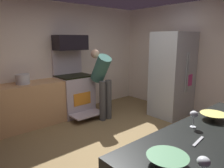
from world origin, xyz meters
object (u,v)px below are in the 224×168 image
Objects in this scene: mixing_bowl_large at (213,117)px; wine_glass_near at (194,115)px; person_cook at (102,79)px; wine_glass_mid at (204,163)px; oven_range at (75,94)px; mixing_bowl_small at (167,160)px; stock_pot at (23,79)px; refrigerator at (172,75)px; microwave at (70,43)px.

mixing_bowl_large is 0.37m from wine_glass_near.
person_cook reaches higher than wine_glass_near.
wine_glass_mid is at bearing -117.54° from person_cook.
mixing_bowl_small is (-1.30, -3.46, 0.43)m from oven_range.
refrigerator is at bearing -28.13° from stock_pot.
person_cook reaches higher than mixing_bowl_small.
wine_glass_mid is (-1.26, -3.79, -0.68)m from microwave.
wine_glass_mid reaches higher than mixing_bowl_small.
refrigerator reaches higher than wine_glass_near.
stock_pot is (-1.15, 0.01, 0.49)m from oven_range.
microwave is 4.84× the size of wine_glass_mid.
wine_glass_near is 0.84m from wine_glass_mid.
person_cook is at bearing 59.87° from mixing_bowl_small.
refrigerator is 6.44× the size of mixing_bowl_small.
person_cook is at bearing 71.19° from wine_glass_near.
oven_range is at bearing 69.37° from mixing_bowl_small.
oven_range is at bearing 71.19° from wine_glass_mid.
person_cook is 1.63m from stock_pot.
oven_range is at bearing -0.71° from stock_pot.
stock_pot is at bearing 88.37° from wine_glass_mid.
refrigerator is at bearing -41.55° from oven_range.
wine_glass_mid is at bearing -108.37° from microwave.
microwave reaches higher than mixing_bowl_large.
oven_range is 3.33m from mixing_bowl_large.
wine_glass_mid is at bearing -147.82° from wine_glass_near.
wine_glass_mid is at bearing -159.31° from mixing_bowl_large.
microwave is at bearing 3.97° from stock_pot.
person_cook is 8.91× the size of wine_glass_near.
person_cook is 5.69× the size of stock_pot.
refrigerator reaches higher than person_cook.
microwave is at bearing 90.00° from oven_range.
oven_range is 1.19m from microwave.
mixing_bowl_large is at bearing -6.72° from wine_glass_near.
refrigerator is at bearing 37.46° from wine_glass_near.
stock_pot is at bearing 151.87° from refrigerator.
wine_glass_mid is at bearing -79.35° from mixing_bowl_small.
person_cook is 5.49× the size of mixing_bowl_large.
refrigerator reaches higher than mixing_bowl_large.
oven_range is 0.82m from person_cook.
wine_glass_mid is (-1.60, -3.07, 0.10)m from person_cook.
mixing_bowl_large is at bearing -101.34° from person_cook.
refrigerator is 1.64m from person_cook.
stock_pot is (-2.87, 1.53, 0.03)m from refrigerator.
microwave is 1.12m from person_cook.
person_cook is 3.28m from mixing_bowl_small.
microwave is at bearing 80.64° from wine_glass_near.
refrigerator is 3.25m from stock_pot.
refrigerator reaches higher than stock_pot.
mixing_bowl_large is 1.85× the size of wine_glass_mid.
oven_range is 3.72m from mixing_bowl_small.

